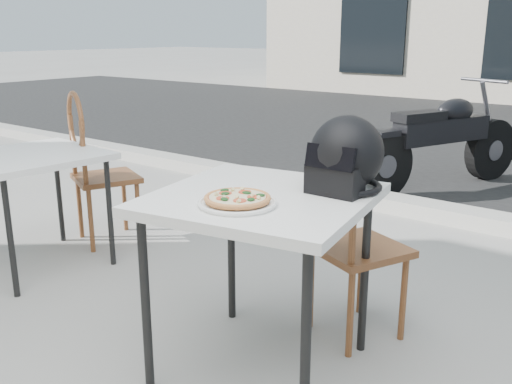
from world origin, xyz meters
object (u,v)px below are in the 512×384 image
Objects in this scene: cafe_chair_side at (94,160)px; helmet at (345,158)px; cafe_table_main at (262,211)px; motorcycle at (441,142)px; cafe_table_side at (32,164)px; plate at (237,203)px; cafe_chair_main at (347,225)px; pizza at (237,198)px.

helmet is at bearing -164.66° from cafe_chair_side.
cafe_table_main is 0.51× the size of motorcycle.
helmet is 2.05m from cafe_table_side.
plate is at bearing -116.82° from helmet.
cafe_table_main is 1.79m from cafe_table_side.
cafe_table_main is 0.95× the size of cafe_chair_main.
cafe_chair_side is at bearing 95.71° from cafe_table_side.
cafe_chair_side is at bearing 20.82° from cafe_chair_main.
motorcycle is (-0.50, 3.59, -0.36)m from plate.
cafe_table_main is 3.05× the size of helmet.
cafe_table_side is at bearing 172.19° from plate.
cafe_chair_main is 0.97× the size of cafe_chair_side.
pizza is 1.83m from cafe_table_side.
cafe_table_main is at bearing -132.92° from helmet.
cafe_chair_side reaches higher than cafe_table_side.
motorcycle reaches higher than plate.
cafe_table_side is 0.44× the size of motorcycle.
cafe_table_main is at bearing 96.08° from pizza.
cafe_chair_main is at bearing 71.35° from cafe_table_main.
cafe_chair_main is at bearing 111.96° from helmet.
pizza is (-0.00, 0.00, 0.02)m from plate.
cafe_table_main is at bearing -173.26° from cafe_chair_side.
motorcycle is (-0.50, 3.59, -0.38)m from pizza.
cafe_chair_main is (0.15, 0.45, -0.15)m from cafe_table_main.
pizza is 0.69m from cafe_chair_main.
cafe_chair_side is at bearing 171.35° from helmet.
pizza is at bearing 101.67° from cafe_chair_main.
plate reaches higher than cafe_table_main.
helmet is 0.42m from cafe_chair_main.
helmet reaches higher than cafe_chair_main.
helmet is at bearing 5.31° from cafe_table_side.
cafe_table_main is 2.94× the size of plate.
plate is 0.40× the size of cafe_table_side.
cafe_table_side is 0.78× the size of cafe_chair_side.
motorcycle is at bearing 68.55° from cafe_table_side.
helmet is 2.12m from cafe_chair_side.
plate is (0.02, -0.18, 0.08)m from cafe_table_main.
cafe_table_side is at bearing 172.19° from pizza.
motorcycle reaches higher than pizza.
cafe_table_side is (-1.94, -0.38, 0.09)m from cafe_chair_main.
cafe_chair_main is 3.03m from motorcycle.
cafe_table_main is 0.20m from plate.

